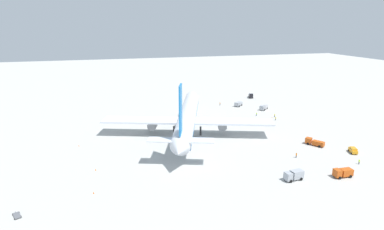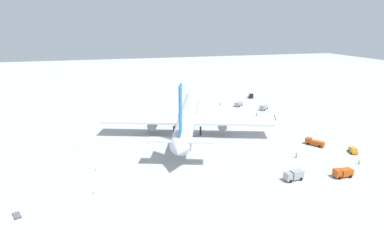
% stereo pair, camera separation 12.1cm
% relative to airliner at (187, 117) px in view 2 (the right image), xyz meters
% --- Properties ---
extents(ground_plane, '(600.00, 600.00, 0.00)m').
position_rel_airliner_xyz_m(ground_plane, '(1.21, -0.47, -6.77)').
color(ground_plane, '#B2B2AD').
extents(airliner, '(76.56, 66.49, 25.46)m').
position_rel_airliner_xyz_m(airliner, '(0.00, 0.00, 0.00)').
color(airliner, silver).
rests_on(airliner, ground).
extents(service_truck_0, '(5.74, 5.88, 2.38)m').
position_rel_airliner_xyz_m(service_truck_0, '(36.23, -38.27, -5.48)').
color(service_truck_0, '#999EA5').
rests_on(service_truck_0, ground).
extents(service_truck_1, '(3.02, 5.87, 2.73)m').
position_rel_airliner_xyz_m(service_truck_1, '(-47.94, -18.33, -5.23)').
color(service_truck_1, '#999EA5').
rests_on(service_truck_1, ground).
extents(service_truck_2, '(6.03, 6.43, 2.53)m').
position_rel_airliner_xyz_m(service_truck_2, '(25.82, -47.90, -5.35)').
color(service_truck_2, '#999EA5').
rests_on(service_truck_2, ground).
extents(service_truck_3, '(5.71, 3.84, 2.81)m').
position_rel_airliner_xyz_m(service_truck_3, '(53.07, -53.72, -5.34)').
color(service_truck_3, black).
rests_on(service_truck_3, ground).
extents(service_truck_4, '(2.65, 5.58, 2.59)m').
position_rel_airliner_xyz_m(service_truck_4, '(-50.19, -33.03, -5.35)').
color(service_truck_4, '#BF4C14').
rests_on(service_truck_4, ground).
extents(service_truck_5, '(6.69, 5.31, 2.46)m').
position_rel_airliner_xyz_m(service_truck_5, '(-25.94, -40.94, -5.50)').
color(service_truck_5, '#BF4C14').
rests_on(service_truck_5, ground).
extents(service_van, '(4.63, 3.26, 1.97)m').
position_rel_airliner_xyz_m(service_van, '(-35.78, -49.29, -5.74)').
color(service_van, orange).
rests_on(service_van, ground).
extents(baggage_cart_0, '(3.54, 2.37, 0.40)m').
position_rel_airliner_xyz_m(baggage_cart_0, '(-46.41, 53.44, -6.51)').
color(baggage_cart_0, '#595B60').
rests_on(baggage_cart_0, ground).
extents(ground_worker_0, '(0.55, 0.55, 1.79)m').
position_rel_airliner_xyz_m(ground_worker_0, '(-34.13, -28.11, -5.86)').
color(ground_worker_0, '#3F3F47').
rests_on(ground_worker_0, ground).
extents(ground_worker_1, '(0.55, 0.55, 1.69)m').
position_rel_airliner_xyz_m(ground_worker_1, '(-44.08, -44.30, -5.91)').
color(ground_worker_1, '#3F3F47').
rests_on(ground_worker_1, ground).
extents(ground_worker_2, '(0.47, 0.47, 1.69)m').
position_rel_airliner_xyz_m(ground_worker_2, '(6.69, -43.86, -5.91)').
color(ground_worker_2, '#3F3F47').
rests_on(ground_worker_2, ground).
extents(ground_worker_3, '(0.46, 0.46, 1.71)m').
position_rel_airliner_xyz_m(ground_worker_3, '(40.69, -29.42, -5.90)').
color(ground_worker_3, black).
rests_on(ground_worker_3, ground).
extents(ground_worker_4, '(0.49, 0.49, 1.66)m').
position_rel_airliner_xyz_m(ground_worker_4, '(16.01, -38.87, -5.93)').
color(ground_worker_4, navy).
rests_on(ground_worker_4, ground).
extents(ground_worker_5, '(0.57, 0.57, 1.63)m').
position_rel_airliner_xyz_m(ground_worker_5, '(11.59, -46.13, -5.95)').
color(ground_worker_5, navy).
rests_on(ground_worker_5, ground).
extents(traffic_cone_0, '(0.36, 0.36, 0.55)m').
position_rel_airliner_xyz_m(traffic_cone_0, '(10.47, -44.04, -6.50)').
color(traffic_cone_0, orange).
rests_on(traffic_cone_0, ground).
extents(traffic_cone_1, '(0.36, 0.36, 0.55)m').
position_rel_airliner_xyz_m(traffic_cone_1, '(-3.11, 41.67, -6.50)').
color(traffic_cone_1, orange).
rests_on(traffic_cone_1, ground).
extents(traffic_cone_2, '(0.36, 0.36, 0.55)m').
position_rel_airliner_xyz_m(traffic_cone_2, '(-25.97, 35.90, -6.50)').
color(traffic_cone_2, orange).
rests_on(traffic_cone_2, ground).
extents(traffic_cone_3, '(0.36, 0.36, 0.55)m').
position_rel_airliner_xyz_m(traffic_cone_3, '(-40.38, 36.44, -6.50)').
color(traffic_cone_3, orange).
rests_on(traffic_cone_3, ground).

